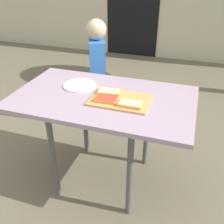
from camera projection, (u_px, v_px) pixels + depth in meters
ground_plane at (105, 177)px, 2.06m from camera, size 16.00×16.00×0.00m
dining_table at (103, 105)px, 1.73m from camera, size 1.19×0.71×0.72m
cutting_board at (120, 100)px, 1.64m from camera, size 0.38×0.26×0.01m
pizza_slice_far_left at (109, 92)px, 1.70m from camera, size 0.16×0.11×0.02m
pizza_slice_near_left at (106, 99)px, 1.61m from camera, size 0.15×0.09×0.02m
pizza_slice_near_right at (130, 104)px, 1.56m from camera, size 0.15×0.09×0.02m
plate_white_left at (80, 85)px, 1.83m from camera, size 0.23×0.23×0.01m
child_left at (97, 66)px, 2.45m from camera, size 0.23×0.28×1.06m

